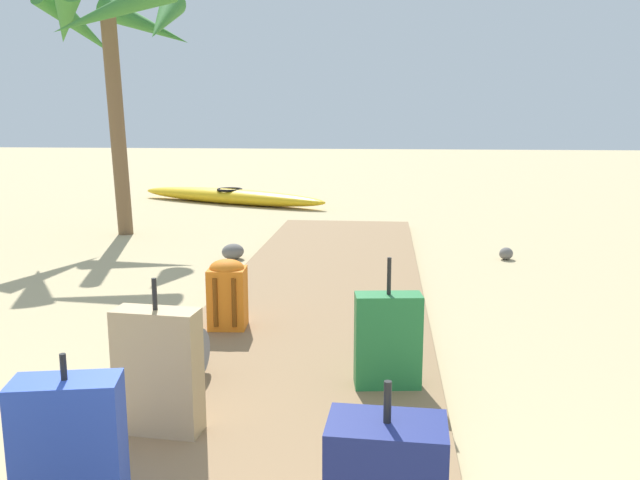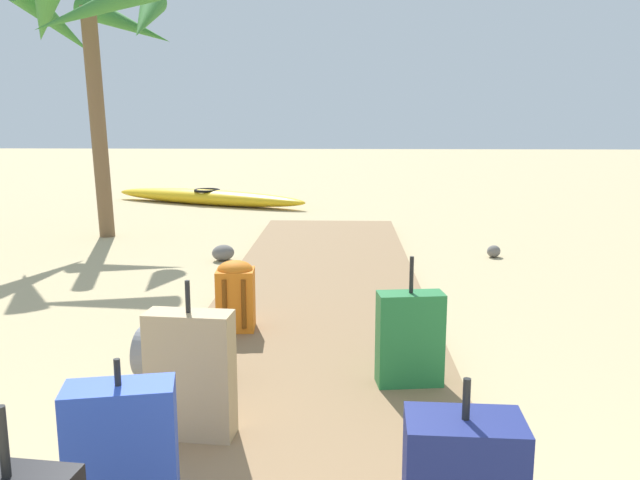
{
  "view_description": "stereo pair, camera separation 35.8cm",
  "coord_description": "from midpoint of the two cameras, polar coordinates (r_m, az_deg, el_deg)",
  "views": [
    {
      "loc": [
        0.56,
        -0.71,
        1.63
      ],
      "look_at": [
        -0.01,
        5.0,
        0.55
      ],
      "focal_mm": 36.61,
      "sensor_mm": 36.0,
      "label": 1
    },
    {
      "loc": [
        0.21,
        -0.74,
        1.63
      ],
      "look_at": [
        -0.01,
        5.0,
        0.55
      ],
      "focal_mm": 36.61,
      "sensor_mm": 36.0,
      "label": 2
    }
  ],
  "objects": [
    {
      "name": "suitcase_blue",
      "position": [
        2.72,
        -17.37,
        -17.35
      ],
      "size": [
        0.43,
        0.27,
        0.69
      ],
      "color": "#2847B7",
      "rests_on": "boardwalk"
    },
    {
      "name": "rock_right_near",
      "position": [
        7.94,
        17.21,
        -1.15
      ],
      "size": [
        0.23,
        0.23,
        0.14
      ],
      "primitive_type": "ellipsoid",
      "rotation": [
        0.0,
        0.0,
        0.92
      ],
      "color": "slate",
      "rests_on": "ground"
    },
    {
      "name": "kayak",
      "position": [
        12.62,
        -7.09,
        3.82
      ],
      "size": [
        4.07,
        2.16,
        0.29
      ],
      "color": "gold",
      "rests_on": "ground"
    },
    {
      "name": "backpack_orange",
      "position": [
        4.89,
        -6.02,
        -4.55
      ],
      "size": [
        0.29,
        0.28,
        0.52
      ],
      "color": "orange",
      "rests_on": "boardwalk"
    },
    {
      "name": "suitcase_green",
      "position": [
        3.87,
        8.62,
        -8.68
      ],
      "size": [
        0.4,
        0.22,
        0.77
      ],
      "color": "#237538",
      "rests_on": "boardwalk"
    },
    {
      "name": "suitcase_tan",
      "position": [
        3.34,
        -10.94,
        -11.22
      ],
      "size": [
        0.43,
        0.2,
        0.79
      ],
      "color": "tan",
      "rests_on": "boardwalk"
    },
    {
      "name": "boardwalk",
      "position": [
        5.52,
        1.5,
        -6.1
      ],
      "size": [
        1.84,
        9.1,
        0.08
      ],
      "primitive_type": "cube",
      "color": "olive",
      "rests_on": "ground"
    },
    {
      "name": "duffel_bag_grey",
      "position": [
        4.11,
        -11.22,
        -9.43
      ],
      "size": [
        0.54,
        0.37,
        0.42
      ],
      "color": "slate",
      "rests_on": "boardwalk"
    },
    {
      "name": "ground_plane",
      "position": [
        4.67,
        0.66,
        -9.77
      ],
      "size": [
        60.0,
        60.0,
        0.0
      ],
      "primitive_type": "plane",
      "color": "tan"
    },
    {
      "name": "rock_left_mid",
      "position": [
        7.64,
        -6.3,
        -1.02
      ],
      "size": [
        0.35,
        0.35,
        0.18
      ],
      "primitive_type": "ellipsoid",
      "rotation": [
        0.0,
        0.0,
        2.38
      ],
      "color": "slate",
      "rests_on": "ground"
    },
    {
      "name": "palm_tree_far_left",
      "position": [
        9.44,
        -16.29,
        16.96
      ],
      "size": [
        2.13,
        2.29,
        3.39
      ],
      "color": "brown",
      "rests_on": "ground"
    }
  ]
}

